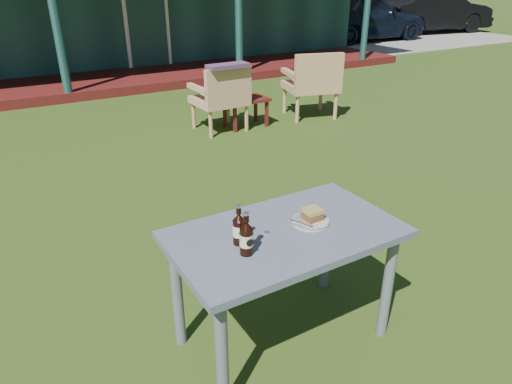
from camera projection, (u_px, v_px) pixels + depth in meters
ground at (179, 222)px, 3.91m from camera, size 80.00×80.00×0.00m
gravel_strip at (375, 38)px, 15.35m from camera, size 9.00×6.00×0.02m
car_near at (363, 17)px, 14.34m from camera, size 4.28×1.83×1.44m
car_far at (433, 12)px, 16.39m from camera, size 4.53×2.09×1.44m
cafe_table at (285, 247)px, 2.41m from camera, size 1.20×0.70×0.72m
plate at (311, 221)px, 2.44m from camera, size 0.20×0.20×0.01m
cake_slice at (313, 214)px, 2.43m from camera, size 0.09×0.09×0.06m
fork at (302, 224)px, 2.40m from camera, size 0.06×0.14×0.00m
cola_bottle_near at (239, 228)px, 2.21m from camera, size 0.06×0.06×0.21m
cola_bottle_far at (246, 238)px, 2.13m from camera, size 0.07×0.07×0.22m
bottle_cap at (267, 233)px, 2.34m from camera, size 0.03×0.03×0.01m
armchair_left at (222, 95)px, 5.99m from camera, size 0.67×0.63×0.87m
armchair_right at (313, 81)px, 6.56m from camera, size 0.85×0.82×0.95m
floral_throw at (228, 66)px, 5.68m from camera, size 0.55×0.23×0.05m
side_table at (246, 102)px, 6.25m from camera, size 0.60×0.40×0.40m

